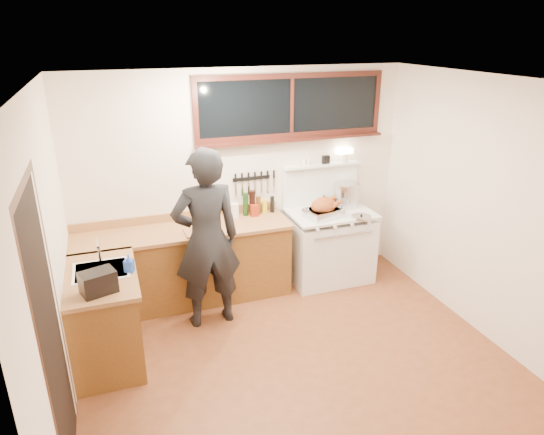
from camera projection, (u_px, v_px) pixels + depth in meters
name	position (u px, v px, depth m)	size (l,w,h in m)	color
ground_plane	(296.00, 359.00, 4.71)	(4.00, 3.50, 0.02)	brown
room_shell	(300.00, 198.00, 4.11)	(4.10, 3.60, 2.65)	white
counter_back	(185.00, 265.00, 5.57)	(2.44, 0.64, 1.00)	brown
counter_left	(105.00, 317.00, 4.57)	(0.64, 1.09, 0.90)	brown
sink_unit	(102.00, 276.00, 4.50)	(0.50, 0.45, 0.37)	white
vintage_stove	(329.00, 244.00, 6.09)	(1.02, 0.74, 1.61)	white
back_window	(292.00, 114.00, 5.65)	(2.32, 0.13, 0.77)	black
left_doorway	(52.00, 335.00, 3.21)	(0.02, 1.04, 2.17)	black
knife_strip	(253.00, 179.00, 5.79)	(0.52, 0.03, 0.28)	black
man	(207.00, 240.00, 4.97)	(0.73, 0.50, 1.94)	black
soap_bottle	(129.00, 263.00, 4.43)	(0.10, 0.10, 0.17)	blue
toaster	(98.00, 282.00, 4.07)	(0.33, 0.27, 0.19)	black
cutting_board	(203.00, 227.00, 5.32)	(0.40, 0.30, 0.14)	#A16C40
roast_turkey	(324.00, 209.00, 5.73)	(0.46, 0.39, 0.24)	silver
stockpot	(347.00, 195.00, 6.08)	(0.33, 0.33, 0.29)	silver
saucepan	(329.00, 203.00, 6.06)	(0.18, 0.28, 0.12)	silver
pot_lid	(361.00, 217.00, 5.73)	(0.26, 0.26, 0.04)	silver
coffee_tin	(254.00, 210.00, 5.76)	(0.10, 0.08, 0.14)	maroon
pitcher	(235.00, 211.00, 5.72)	(0.12, 0.12, 0.17)	white
bottle_cluster	(256.00, 204.00, 5.80)	(0.39, 0.07, 0.30)	black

